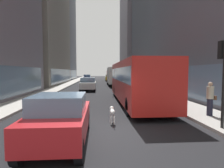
{
  "coord_description": "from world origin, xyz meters",
  "views": [
    {
      "loc": [
        0.05,
        -7.17,
        2.35
      ],
      "look_at": [
        1.12,
        7.35,
        1.4
      ],
      "focal_mm": 30.3,
      "sensor_mm": 36.0,
      "label": 1
    }
  ],
  "objects_px": {
    "car_blue_hatchback": "(87,78)",
    "pedestrian_in_coat": "(164,87)",
    "pedestrian_with_handbag": "(210,98)",
    "traffic_light_near": "(223,69)",
    "car_white_van": "(88,84)",
    "box_truck": "(115,76)",
    "transit_bus": "(135,79)",
    "car_red_coupe": "(60,118)",
    "car_yellow_taxi": "(109,78)",
    "dalmatian_dog": "(112,112)"
  },
  "relations": [
    {
      "from": "transit_bus",
      "to": "car_blue_hatchback",
      "type": "bearing_deg",
      "value": 98.93
    },
    {
      "from": "dalmatian_dog",
      "to": "pedestrian_with_handbag",
      "type": "height_order",
      "value": "pedestrian_with_handbag"
    },
    {
      "from": "dalmatian_dog",
      "to": "pedestrian_in_coat",
      "type": "xyz_separation_m",
      "value": [
        5.25,
        7.94,
        0.5
      ]
    },
    {
      "from": "car_white_van",
      "to": "pedestrian_in_coat",
      "type": "relative_size",
      "value": 2.73
    },
    {
      "from": "car_red_coupe",
      "to": "pedestrian_with_handbag",
      "type": "height_order",
      "value": "pedestrian_with_handbag"
    },
    {
      "from": "transit_bus",
      "to": "car_red_coupe",
      "type": "distance_m",
      "value": 8.73
    },
    {
      "from": "car_white_van",
      "to": "traffic_light_near",
      "type": "distance_m",
      "value": 17.8
    },
    {
      "from": "car_white_van",
      "to": "box_truck",
      "type": "relative_size",
      "value": 0.62
    },
    {
      "from": "car_blue_hatchback",
      "to": "pedestrian_in_coat",
      "type": "distance_m",
      "value": 34.25
    },
    {
      "from": "car_red_coupe",
      "to": "car_yellow_taxi",
      "type": "xyz_separation_m",
      "value": [
        4.0,
        41.14,
        0.0
      ]
    },
    {
      "from": "car_red_coupe",
      "to": "pedestrian_with_handbag",
      "type": "distance_m",
      "value": 7.38
    },
    {
      "from": "car_white_van",
      "to": "traffic_light_near",
      "type": "relative_size",
      "value": 1.36
    },
    {
      "from": "dalmatian_dog",
      "to": "traffic_light_near",
      "type": "xyz_separation_m",
      "value": [
        4.21,
        -1.47,
        1.92
      ]
    },
    {
      "from": "dalmatian_dog",
      "to": "pedestrian_in_coat",
      "type": "height_order",
      "value": "pedestrian_in_coat"
    },
    {
      "from": "car_white_van",
      "to": "pedestrian_with_handbag",
      "type": "bearing_deg",
      "value": -65.03
    },
    {
      "from": "car_white_van",
      "to": "pedestrian_with_handbag",
      "type": "relative_size",
      "value": 2.73
    },
    {
      "from": "pedestrian_in_coat",
      "to": "car_yellow_taxi",
      "type": "bearing_deg",
      "value": 95.8
    },
    {
      "from": "car_white_van",
      "to": "pedestrian_in_coat",
      "type": "distance_m",
      "value": 10.16
    },
    {
      "from": "pedestrian_with_handbag",
      "to": "pedestrian_in_coat",
      "type": "height_order",
      "value": "same"
    },
    {
      "from": "car_blue_hatchback",
      "to": "pedestrian_with_handbag",
      "type": "bearing_deg",
      "value": -78.25
    },
    {
      "from": "transit_bus",
      "to": "car_yellow_taxi",
      "type": "height_order",
      "value": "transit_bus"
    },
    {
      "from": "pedestrian_with_handbag",
      "to": "pedestrian_in_coat",
      "type": "distance_m",
      "value": 7.46
    },
    {
      "from": "car_white_van",
      "to": "traffic_light_near",
      "type": "height_order",
      "value": "traffic_light_near"
    },
    {
      "from": "transit_bus",
      "to": "traffic_light_near",
      "type": "relative_size",
      "value": 3.39
    },
    {
      "from": "car_red_coupe",
      "to": "box_truck",
      "type": "bearing_deg",
      "value": 80.98
    },
    {
      "from": "car_yellow_taxi",
      "to": "car_blue_hatchback",
      "type": "bearing_deg",
      "value": 158.65
    },
    {
      "from": "car_yellow_taxi",
      "to": "pedestrian_with_handbag",
      "type": "relative_size",
      "value": 2.48
    },
    {
      "from": "transit_bus",
      "to": "dalmatian_dog",
      "type": "relative_size",
      "value": 11.98
    },
    {
      "from": "pedestrian_with_handbag",
      "to": "traffic_light_near",
      "type": "distance_m",
      "value": 2.53
    },
    {
      "from": "car_white_van",
      "to": "pedestrian_in_coat",
      "type": "xyz_separation_m",
      "value": [
        7.14,
        -7.23,
        0.19
      ]
    },
    {
      "from": "transit_bus",
      "to": "car_red_coupe",
      "type": "height_order",
      "value": "transit_bus"
    },
    {
      "from": "car_white_van",
      "to": "traffic_light_near",
      "type": "bearing_deg",
      "value": -69.87
    },
    {
      "from": "car_white_van",
      "to": "car_yellow_taxi",
      "type": "bearing_deg",
      "value": 80.42
    },
    {
      "from": "box_truck",
      "to": "dalmatian_dog",
      "type": "distance_m",
      "value": 23.04
    },
    {
      "from": "pedestrian_with_handbag",
      "to": "pedestrian_in_coat",
      "type": "bearing_deg",
      "value": 87.69
    },
    {
      "from": "car_blue_hatchback",
      "to": "traffic_light_near",
      "type": "distance_m",
      "value": 43.25
    },
    {
      "from": "transit_bus",
      "to": "pedestrian_in_coat",
      "type": "distance_m",
      "value": 4.1
    },
    {
      "from": "car_blue_hatchback",
      "to": "car_yellow_taxi",
      "type": "distance_m",
      "value": 6.01
    },
    {
      "from": "transit_bus",
      "to": "car_blue_hatchback",
      "type": "xyz_separation_m",
      "value": [
        -5.6,
        35.63,
        -0.95
      ]
    },
    {
      "from": "car_yellow_taxi",
      "to": "box_truck",
      "type": "xyz_separation_m",
      "value": [
        0.0,
        -15.95,
        0.84
      ]
    },
    {
      "from": "transit_bus",
      "to": "dalmatian_dog",
      "type": "xyz_separation_m",
      "value": [
        -2.11,
        -5.43,
        -1.26
      ]
    },
    {
      "from": "box_truck",
      "to": "pedestrian_with_handbag",
      "type": "relative_size",
      "value": 4.44
    },
    {
      "from": "car_white_van",
      "to": "transit_bus",
      "type": "bearing_deg",
      "value": -67.69
    },
    {
      "from": "car_red_coupe",
      "to": "pedestrian_in_coat",
      "type": "height_order",
      "value": "pedestrian_in_coat"
    },
    {
      "from": "dalmatian_dog",
      "to": "pedestrian_with_handbag",
      "type": "relative_size",
      "value": 0.57
    },
    {
      "from": "transit_bus",
      "to": "car_red_coupe",
      "type": "relative_size",
      "value": 2.95
    },
    {
      "from": "car_white_van",
      "to": "box_truck",
      "type": "height_order",
      "value": "box_truck"
    },
    {
      "from": "car_blue_hatchback",
      "to": "box_truck",
      "type": "bearing_deg",
      "value": -72.84
    },
    {
      "from": "transit_bus",
      "to": "pedestrian_in_coat",
      "type": "height_order",
      "value": "transit_bus"
    },
    {
      "from": "car_red_coupe",
      "to": "pedestrian_in_coat",
      "type": "bearing_deg",
      "value": 55.04
    }
  ]
}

